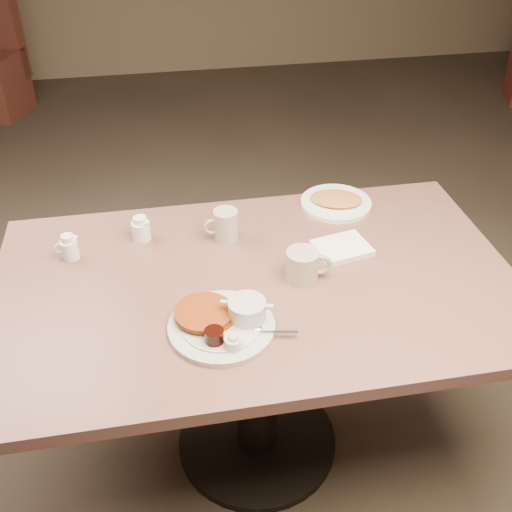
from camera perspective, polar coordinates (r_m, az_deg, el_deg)
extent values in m
cube|color=#4C3F33|center=(2.27, 0.10, -17.48)|extent=(7.00, 8.00, 0.02)
cube|color=#84564C|center=(1.73, 0.12, -2.80)|extent=(1.50, 0.90, 0.04)
cylinder|color=black|center=(1.97, 0.11, -10.84)|extent=(0.14, 0.14, 0.69)
cylinder|color=black|center=(2.25, 0.10, -17.11)|extent=(0.56, 0.56, 0.03)
cylinder|color=#BABAB6|center=(1.56, -3.32, -6.76)|extent=(0.35, 0.35, 0.01)
cylinder|color=#BABAB6|center=(1.55, -3.33, -6.50)|extent=(0.26, 0.26, 0.00)
cylinder|color=#80340C|center=(1.57, -4.77, -5.61)|extent=(0.20, 0.20, 0.01)
cylinder|color=#80340C|center=(1.56, -5.01, -5.39)|extent=(0.20, 0.20, 0.01)
cylinder|color=#BABAB6|center=(1.55, -0.87, -5.17)|extent=(0.13, 0.13, 0.05)
cube|color=#BABAB6|center=(1.55, -2.99, -4.48)|extent=(0.02, 0.02, 0.01)
cube|color=#BABAB6|center=(1.53, 1.27, -4.89)|extent=(0.02, 0.02, 0.01)
ellipsoid|color=beige|center=(1.55, -1.28, -4.66)|extent=(0.06, 0.06, 0.03)
ellipsoid|color=beige|center=(1.53, -0.39, -5.02)|extent=(0.05, 0.05, 0.02)
cylinder|color=black|center=(1.49, -4.01, -7.66)|extent=(0.06, 0.06, 0.04)
cylinder|color=#BABAB6|center=(1.48, -2.18, -8.27)|extent=(0.06, 0.06, 0.03)
ellipsoid|color=#C3AD8B|center=(1.47, -2.19, -7.88)|extent=(0.04, 0.04, 0.02)
cube|color=#AFB0B4|center=(1.53, 1.97, -7.28)|extent=(0.11, 0.03, 0.00)
ellipsoid|color=#AFB0B4|center=(1.54, -0.04, -6.86)|extent=(0.04, 0.03, 0.01)
cylinder|color=#B1A798|center=(1.70, 4.44, -0.89)|extent=(0.11, 0.11, 0.09)
cylinder|color=black|center=(1.67, 4.50, 0.20)|extent=(0.08, 0.08, 0.01)
torus|color=#B1A798|center=(1.71, 6.19, -0.83)|extent=(0.07, 0.02, 0.07)
cube|color=white|center=(1.84, 8.22, 0.78)|extent=(0.18, 0.16, 0.02)
cylinder|color=#BBB0A2|center=(1.86, -2.90, 2.99)|extent=(0.08, 0.08, 0.10)
torus|color=#BBB0A2|center=(1.85, -4.19, 2.81)|extent=(0.06, 0.02, 0.06)
cylinder|color=white|center=(1.87, -17.38, 0.61)|extent=(0.07, 0.07, 0.06)
cylinder|color=white|center=(1.84, -17.60, 1.62)|extent=(0.05, 0.05, 0.02)
cone|color=white|center=(1.84, -16.96, 1.56)|extent=(0.02, 0.02, 0.02)
torus|color=white|center=(1.87, -18.23, 0.68)|extent=(0.04, 0.01, 0.04)
cylinder|color=white|center=(1.90, -10.92, 2.38)|extent=(0.08, 0.08, 0.06)
cylinder|color=white|center=(1.88, -11.05, 3.39)|extent=(0.05, 0.05, 0.02)
cone|color=white|center=(1.86, -10.61, 3.04)|extent=(0.03, 0.03, 0.02)
torus|color=white|center=(1.92, -11.50, 2.84)|extent=(0.03, 0.04, 0.04)
cylinder|color=white|center=(2.07, 7.64, 5.04)|extent=(0.31, 0.31, 0.01)
ellipsoid|color=#C88536|center=(2.06, 7.68, 5.46)|extent=(0.21, 0.17, 0.02)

